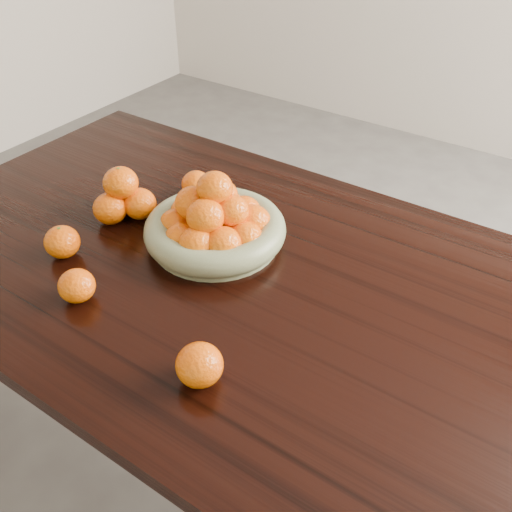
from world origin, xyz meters
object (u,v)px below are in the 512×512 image
Objects in this scene: fruit_bowl at (215,225)px; orange_pyramid at (123,197)px; dining_table at (278,317)px; loose_orange_0 at (62,242)px.

fruit_bowl is 0.27m from orange_pyramid.
fruit_bowl reaches higher than dining_table.
orange_pyramid is (-0.49, 0.02, 0.14)m from dining_table.
fruit_bowl is at bearing 165.87° from dining_table.
dining_table is 5.83× the size of fruit_bowl.
loose_orange_0 is (0.01, -0.21, -0.02)m from orange_pyramid.
dining_table is 0.51m from orange_pyramid.
loose_orange_0 is (-0.27, -0.24, -0.02)m from fruit_bowl.
fruit_bowl is at bearing 7.21° from orange_pyramid.
fruit_bowl reaches higher than orange_pyramid.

